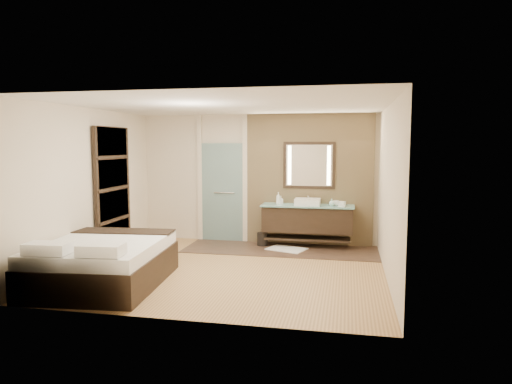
% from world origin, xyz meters
% --- Properties ---
extents(floor, '(5.00, 5.00, 0.00)m').
position_xyz_m(floor, '(0.00, 0.00, 0.00)').
color(floor, olive).
rests_on(floor, ground).
extents(tile_strip, '(3.80, 1.30, 0.01)m').
position_xyz_m(tile_strip, '(0.60, 1.60, 0.01)').
color(tile_strip, '#32211B').
rests_on(tile_strip, floor).
extents(stone_wall, '(2.60, 0.08, 2.70)m').
position_xyz_m(stone_wall, '(1.10, 2.21, 1.35)').
color(stone_wall, tan).
rests_on(stone_wall, floor).
extents(vanity, '(1.85, 0.55, 0.88)m').
position_xyz_m(vanity, '(1.10, 1.92, 0.58)').
color(vanity, black).
rests_on(vanity, stone_wall).
extents(mirror_unit, '(1.06, 0.04, 0.96)m').
position_xyz_m(mirror_unit, '(1.10, 2.16, 1.65)').
color(mirror_unit, black).
rests_on(mirror_unit, stone_wall).
extents(frosted_door, '(1.10, 0.12, 2.70)m').
position_xyz_m(frosted_door, '(-0.75, 2.20, 1.14)').
color(frosted_door, '#A6D1D2').
rests_on(frosted_door, floor).
extents(shoji_partition, '(0.06, 1.20, 2.40)m').
position_xyz_m(shoji_partition, '(-2.43, 0.60, 1.21)').
color(shoji_partition, black).
rests_on(shoji_partition, floor).
extents(bed, '(1.84, 2.22, 0.80)m').
position_xyz_m(bed, '(-1.65, -1.16, 0.33)').
color(bed, black).
rests_on(bed, floor).
extents(bath_mat, '(0.85, 0.72, 0.02)m').
position_xyz_m(bath_mat, '(0.72, 1.59, 0.02)').
color(bath_mat, white).
rests_on(bath_mat, floor).
extents(waste_bin, '(0.26, 0.26, 0.28)m').
position_xyz_m(waste_bin, '(0.19, 1.85, 0.14)').
color(waste_bin, black).
rests_on(waste_bin, floor).
extents(tissue_box, '(0.15, 0.15, 0.10)m').
position_xyz_m(tissue_box, '(1.78, 1.81, 0.92)').
color(tissue_box, silver).
rests_on(tissue_box, vanity).
extents(soap_bottle_a, '(0.10, 0.10, 0.24)m').
position_xyz_m(soap_bottle_a, '(0.50, 1.93, 0.99)').
color(soap_bottle_a, white).
rests_on(soap_bottle_a, vanity).
extents(soap_bottle_b, '(0.10, 0.10, 0.17)m').
position_xyz_m(soap_bottle_b, '(0.55, 1.95, 0.95)').
color(soap_bottle_b, '#B2B2B2').
rests_on(soap_bottle_b, vanity).
extents(soap_bottle_c, '(0.14, 0.14, 0.14)m').
position_xyz_m(soap_bottle_c, '(1.58, 1.88, 0.93)').
color(soap_bottle_c, silver).
rests_on(soap_bottle_c, vanity).
extents(cup, '(0.15, 0.15, 0.10)m').
position_xyz_m(cup, '(1.66, 1.93, 0.91)').
color(cup, silver).
rests_on(cup, vanity).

